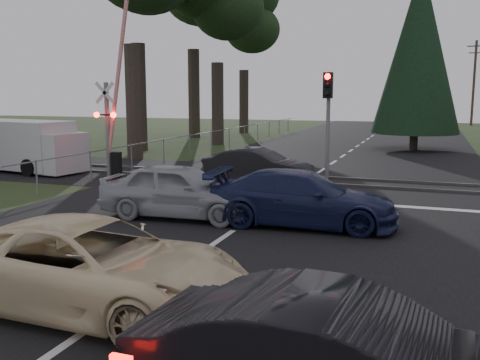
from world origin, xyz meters
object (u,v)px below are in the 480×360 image
at_px(crossing_signal, 112,128).
at_px(silver_car, 180,191).
at_px(blue_sedan, 302,199).
at_px(dark_car_far, 258,167).
at_px(cream_coupe, 91,266).
at_px(traffic_signal_center, 328,110).
at_px(white_van, 27,146).
at_px(utility_pole_far, 474,81).

xyz_separation_m(crossing_signal, silver_car, (5.40, -5.10, -1.31)).
distance_m(blue_sedan, dark_car_far, 6.24).
bearing_deg(cream_coupe, blue_sedan, -14.69).
distance_m(traffic_signal_center, dark_car_far, 3.27).
relative_size(crossing_signal, white_van, 1.18).
relative_size(cream_coupe, white_van, 0.86).
height_order(dark_car_far, white_van, white_van).
height_order(utility_pole_far, dark_car_far, utility_pole_far).
bearing_deg(white_van, silver_car, -20.72).
xyz_separation_m(blue_sedan, dark_car_far, (-2.93, 5.51, -0.03)).
xyz_separation_m(crossing_signal, blue_sedan, (8.73, -4.86, -1.35)).
bearing_deg(traffic_signal_center, crossing_signal, -173.85).
bearing_deg(traffic_signal_center, utility_pole_far, 80.40).
xyz_separation_m(traffic_signal_center, silver_car, (-2.87, -5.99, -2.06)).
bearing_deg(silver_car, utility_pole_far, -14.62).
height_order(crossing_signal, cream_coupe, crossing_signal).
relative_size(crossing_signal, dark_car_far, 1.69).
bearing_deg(crossing_signal, white_van, 172.01).
bearing_deg(blue_sedan, cream_coupe, 160.70).
height_order(crossing_signal, white_van, crossing_signal).
bearing_deg(blue_sedan, utility_pole_far, -11.39).
height_order(traffic_signal_center, dark_car_far, traffic_signal_center).
relative_size(silver_car, blue_sedan, 0.91).
xyz_separation_m(crossing_signal, utility_pole_far, (15.77, 45.21, 2.67)).
relative_size(traffic_signal_center, cream_coupe, 0.81).
bearing_deg(traffic_signal_center, dark_car_far, -174.49).
bearing_deg(dark_car_far, blue_sedan, -146.91).
height_order(traffic_signal_center, white_van, traffic_signal_center).
distance_m(traffic_signal_center, white_van, 13.18).
bearing_deg(silver_car, dark_car_far, -6.95).
height_order(silver_car, dark_car_far, silver_car).
relative_size(silver_car, dark_car_far, 1.07).
bearing_deg(crossing_signal, blue_sedan, -29.09).
bearing_deg(utility_pole_far, white_van, -114.79).
bearing_deg(utility_pole_far, traffic_signal_center, -99.60).
distance_m(cream_coupe, white_van, 16.74).
height_order(blue_sedan, white_van, white_van).
bearing_deg(utility_pole_far, cream_coupe, -98.93).
relative_size(traffic_signal_center, blue_sedan, 0.85).
bearing_deg(blue_sedan, silver_car, 90.75).
relative_size(utility_pole_far, blue_sedan, 1.86).
relative_size(crossing_signal, silver_car, 1.59).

